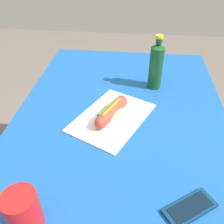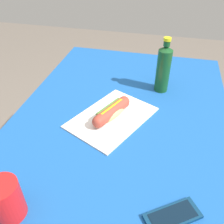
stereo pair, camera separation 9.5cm
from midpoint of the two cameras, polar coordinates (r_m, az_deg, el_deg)
The scene contains 7 objects.
ground_plane at distance 1.56m, azimuth -0.57°, elevation -23.43°, with size 6.00×6.00×0.00m, color #6B6056.
dining_table at distance 1.06m, azimuth -0.77°, elevation -6.93°, with size 1.23×0.84×0.75m.
paper_wrapper at distance 0.96m, azimuth -2.81°, elevation -1.38°, with size 0.33×0.22×0.01m, color silver.
hot_dog at distance 0.95m, azimuth -2.91°, elevation 0.02°, with size 0.19×0.11×0.05m.
cell_phone at distance 0.72m, azimuth 13.65°, elevation -20.85°, with size 0.13×0.16×0.01m.
soda_bottle at distance 1.11m, azimuth 7.67°, elevation 10.49°, with size 0.06×0.06×0.24m.
drinking_cup at distance 0.69m, azimuth -23.78°, elevation -20.37°, with size 0.08×0.08×0.12m, color red.
Camera 1 is at (-0.76, -0.05, 1.36)m, focal length 39.83 mm.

